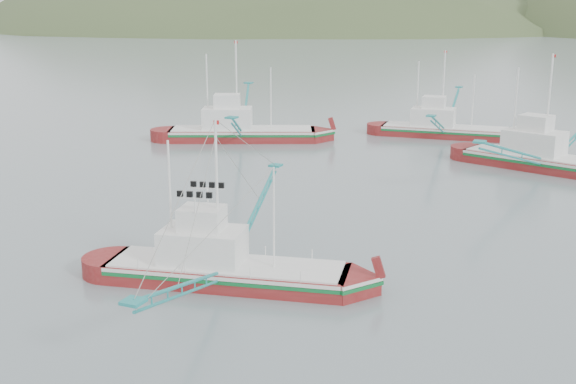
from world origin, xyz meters
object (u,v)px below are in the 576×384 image
at_px(main_boat, 224,253).
at_px(bg_boat_left, 241,119).
at_px(bg_boat_far, 444,124).
at_px(bg_boat_right, 549,147).

bearing_deg(main_boat, bg_boat_left, 104.28).
relative_size(main_boat, bg_boat_far, 0.91).
distance_m(main_boat, bg_boat_left, 42.23).
distance_m(main_boat, bg_boat_right, 38.67).
relative_size(bg_boat_far, bg_boat_left, 0.93).
relative_size(main_boat, bg_boat_left, 0.85).
bearing_deg(main_boat, bg_boat_far, 76.40).
bearing_deg(bg_boat_right, main_boat, -93.15).
height_order(bg_boat_right, bg_boat_left, bg_boat_left).
xyz_separation_m(bg_boat_right, bg_boat_left, (-32.39, 2.01, 0.20)).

